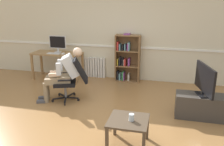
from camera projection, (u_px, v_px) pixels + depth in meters
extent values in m
plane|color=olive|center=(94.00, 121.00, 4.49)|extent=(18.00, 18.00, 0.00)
cube|color=beige|center=(122.00, 31.00, 6.54)|extent=(12.00, 0.10, 2.70)
cube|color=white|center=(122.00, 47.00, 6.61)|extent=(12.00, 0.03, 0.05)
cube|color=#9E7547|center=(32.00, 67.00, 6.69)|extent=(0.06, 0.06, 0.72)
cube|color=#9E7547|center=(76.00, 70.00, 6.39)|extent=(0.06, 0.06, 0.72)
cube|color=#9E7547|center=(83.00, 66.00, 6.85)|extent=(0.06, 0.06, 0.72)
cube|color=#9E7547|center=(42.00, 63.00, 7.15)|extent=(0.06, 0.06, 0.72)
cube|color=#9E7547|center=(57.00, 53.00, 6.66)|extent=(1.40, 0.58, 0.04)
cube|color=silver|center=(58.00, 52.00, 6.71)|extent=(0.18, 0.14, 0.01)
cube|color=silver|center=(58.00, 50.00, 6.71)|extent=(0.04, 0.02, 0.10)
cube|color=silver|center=(58.00, 42.00, 6.64)|extent=(0.49, 0.02, 0.35)
cube|color=black|center=(57.00, 42.00, 6.63)|extent=(0.45, 0.00, 0.32)
cube|color=white|center=(54.00, 53.00, 6.53)|extent=(0.37, 0.12, 0.02)
cube|color=white|center=(63.00, 54.00, 6.48)|extent=(0.06, 0.10, 0.03)
cube|color=brown|center=(116.00, 58.00, 6.57)|extent=(0.03, 0.28, 1.28)
cube|color=brown|center=(139.00, 59.00, 6.42)|extent=(0.03, 0.28, 1.28)
cube|color=brown|center=(128.00, 57.00, 6.62)|extent=(0.64, 0.02, 1.28)
cube|color=brown|center=(127.00, 80.00, 6.68)|extent=(0.60, 0.28, 0.03)
cube|color=brown|center=(127.00, 66.00, 6.56)|extent=(0.60, 0.28, 0.03)
cube|color=brown|center=(128.00, 51.00, 6.43)|extent=(0.60, 0.28, 0.03)
cube|color=brown|center=(128.00, 35.00, 6.31)|extent=(0.60, 0.28, 0.03)
cube|color=black|center=(118.00, 75.00, 6.71)|extent=(0.04, 0.19, 0.24)
cube|color=gold|center=(118.00, 62.00, 6.59)|extent=(0.03, 0.19, 0.18)
cube|color=red|center=(118.00, 46.00, 6.45)|extent=(0.05, 0.19, 0.22)
cube|color=#6699A3|center=(120.00, 76.00, 6.70)|extent=(0.05, 0.19, 0.18)
cube|color=black|center=(120.00, 61.00, 6.57)|extent=(0.04, 0.19, 0.23)
cube|color=#6699A3|center=(120.00, 47.00, 6.46)|extent=(0.04, 0.19, 0.17)
cube|color=black|center=(123.00, 76.00, 6.68)|extent=(0.03, 0.19, 0.18)
cube|color=black|center=(123.00, 61.00, 6.56)|extent=(0.03, 0.19, 0.20)
cube|color=black|center=(123.00, 47.00, 6.42)|extent=(0.03, 0.19, 0.15)
cube|color=#38844C|center=(123.00, 76.00, 6.66)|extent=(0.05, 0.19, 0.23)
cube|color=red|center=(125.00, 62.00, 6.53)|extent=(0.04, 0.19, 0.19)
cube|color=#6699A3|center=(125.00, 47.00, 6.42)|extent=(0.03, 0.19, 0.18)
cube|color=#89428E|center=(124.00, 76.00, 6.65)|extent=(0.03, 0.19, 0.22)
cube|color=beige|center=(124.00, 62.00, 6.56)|extent=(0.03, 0.19, 0.17)
cube|color=#89428E|center=(128.00, 47.00, 6.39)|extent=(0.03, 0.19, 0.20)
cube|color=beige|center=(129.00, 77.00, 6.64)|extent=(0.04, 0.19, 0.19)
cube|color=#89428E|center=(129.00, 62.00, 6.53)|extent=(0.04, 0.19, 0.21)
cube|color=#6699A3|center=(129.00, 46.00, 6.38)|extent=(0.05, 0.19, 0.22)
cube|color=#89428E|center=(127.00, 34.00, 6.34)|extent=(0.16, 0.22, 0.02)
cube|color=white|center=(82.00, 66.00, 7.03)|extent=(0.06, 0.08, 0.58)
cube|color=white|center=(84.00, 67.00, 7.01)|extent=(0.06, 0.08, 0.58)
cube|color=white|center=(86.00, 67.00, 6.99)|extent=(0.06, 0.08, 0.58)
cube|color=white|center=(89.00, 67.00, 6.98)|extent=(0.06, 0.08, 0.58)
cube|color=white|center=(91.00, 67.00, 6.96)|extent=(0.06, 0.08, 0.58)
cube|color=white|center=(94.00, 67.00, 6.94)|extent=(0.06, 0.08, 0.58)
cube|color=white|center=(96.00, 67.00, 6.92)|extent=(0.06, 0.08, 0.58)
cube|color=white|center=(99.00, 68.00, 6.91)|extent=(0.06, 0.08, 0.58)
cube|color=white|center=(101.00, 68.00, 6.89)|extent=(0.06, 0.08, 0.58)
cube|color=white|center=(104.00, 68.00, 6.87)|extent=(0.06, 0.08, 0.58)
cube|color=black|center=(65.00, 100.00, 5.26)|extent=(0.13, 0.29, 0.02)
cylinder|color=black|center=(65.00, 104.00, 5.13)|extent=(0.04, 0.06, 0.06)
cube|color=black|center=(72.00, 98.00, 5.37)|extent=(0.30, 0.04, 0.02)
cylinder|color=black|center=(79.00, 100.00, 5.35)|extent=(0.06, 0.02, 0.06)
cube|color=black|center=(70.00, 95.00, 5.53)|extent=(0.12, 0.30, 0.02)
cylinder|color=black|center=(74.00, 94.00, 5.66)|extent=(0.04, 0.06, 0.06)
cube|color=black|center=(62.00, 95.00, 5.51)|extent=(0.27, 0.20, 0.02)
cylinder|color=black|center=(59.00, 95.00, 5.63)|extent=(0.06, 0.05, 0.06)
cube|color=black|center=(59.00, 98.00, 5.35)|extent=(0.26, 0.21, 0.02)
cylinder|color=black|center=(53.00, 101.00, 5.30)|extent=(0.06, 0.05, 0.06)
cylinder|color=gray|center=(65.00, 91.00, 5.36)|extent=(0.05, 0.05, 0.30)
cube|color=black|center=(65.00, 83.00, 5.30)|extent=(0.59, 0.59, 0.07)
cube|color=black|center=(81.00, 70.00, 5.25)|extent=(0.43, 0.51, 0.53)
cube|color=black|center=(67.00, 73.00, 5.51)|extent=(0.28, 0.14, 0.03)
cube|color=black|center=(64.00, 80.00, 5.01)|extent=(0.28, 0.14, 0.03)
cube|color=#937F60|center=(65.00, 78.00, 5.27)|extent=(0.36, 0.41, 0.14)
cube|color=silver|center=(71.00, 66.00, 5.20)|extent=(0.49, 0.45, 0.52)
sphere|color=beige|center=(77.00, 52.00, 5.12)|extent=(0.20, 0.20, 0.20)
cube|color=white|center=(51.00, 74.00, 5.21)|extent=(0.15, 0.08, 0.02)
cube|color=#937F60|center=(56.00, 79.00, 5.35)|extent=(0.44, 0.26, 0.13)
cylinder|color=#937F60|center=(47.00, 90.00, 5.41)|extent=(0.10, 0.10, 0.46)
cube|color=#4C4C51|center=(43.00, 98.00, 5.46)|extent=(0.24, 0.16, 0.06)
cube|color=#937F60|center=(55.00, 81.00, 5.16)|extent=(0.44, 0.26, 0.13)
cylinder|color=#937F60|center=(46.00, 93.00, 5.22)|extent=(0.10, 0.10, 0.46)
cube|color=#4C4C51|center=(42.00, 101.00, 5.27)|extent=(0.24, 0.16, 0.06)
cube|color=silver|center=(60.00, 65.00, 5.33)|extent=(0.12, 0.11, 0.26)
cube|color=beige|center=(56.00, 72.00, 5.31)|extent=(0.25, 0.15, 0.07)
cube|color=silver|center=(59.00, 69.00, 5.03)|extent=(0.12, 0.11, 0.26)
cube|color=beige|center=(55.00, 75.00, 5.12)|extent=(0.25, 0.15, 0.07)
cube|color=#3D3833|center=(201.00, 106.00, 4.56)|extent=(0.97, 0.40, 0.46)
cube|color=black|center=(203.00, 95.00, 4.49)|extent=(0.27, 0.36, 0.02)
cylinder|color=black|center=(203.00, 93.00, 4.48)|extent=(0.04, 0.04, 0.05)
cube|color=black|center=(205.00, 79.00, 4.40)|extent=(0.25, 0.82, 0.51)
cube|color=#9EBCF4|center=(206.00, 79.00, 4.40)|extent=(0.20, 0.77, 0.47)
cube|color=#4C3D2D|center=(107.00, 140.00, 3.51)|extent=(0.04, 0.04, 0.42)
cube|color=#4C3D2D|center=(144.00, 146.00, 3.38)|extent=(0.04, 0.04, 0.42)
cube|color=#4C3D2D|center=(147.00, 127.00, 3.86)|extent=(0.04, 0.04, 0.42)
cube|color=#4C3D2D|center=(115.00, 123.00, 3.99)|extent=(0.04, 0.04, 0.42)
cube|color=#4C3D2D|center=(128.00, 120.00, 3.62)|extent=(0.60, 0.58, 0.03)
cylinder|color=silver|center=(131.00, 117.00, 3.57)|extent=(0.08, 0.08, 0.11)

